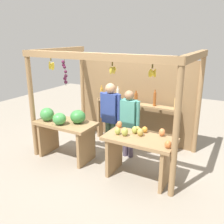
{
  "coord_description": "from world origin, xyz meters",
  "views": [
    {
      "loc": [
        2.31,
        -4.35,
        2.5
      ],
      "look_at": [
        0.0,
        -0.18,
        1.0
      ],
      "focal_mm": 39.48,
      "sensor_mm": 36.0,
      "label": 1
    }
  ],
  "objects": [
    {
      "name": "ground_plane",
      "position": [
        0.0,
        0.0,
        0.0
      ],
      "size": [
        12.0,
        12.0,
        0.0
      ],
      "primitive_type": "plane",
      "color": "gray",
      "rests_on": "ground"
    },
    {
      "name": "market_stall",
      "position": [
        -0.0,
        0.4,
        1.3
      ],
      "size": [
        3.1,
        1.89,
        2.22
      ],
      "color": "#99754C",
      "rests_on": "ground"
    },
    {
      "name": "fruit_counter_left",
      "position": [
        -0.83,
        -0.69,
        0.7
      ],
      "size": [
        1.25,
        0.67,
        1.07
      ],
      "color": "#99754C",
      "rests_on": "ground"
    },
    {
      "name": "fruit_counter_right",
      "position": [
        0.81,
        -0.66,
        0.6
      ],
      "size": [
        1.26,
        0.65,
        0.94
      ],
      "color": "#99754C",
      "rests_on": "ground"
    },
    {
      "name": "bottle_shelf_unit",
      "position": [
        0.14,
        0.67,
        0.78
      ],
      "size": [
        1.99,
        0.22,
        1.36
      ],
      "color": "#99754C",
      "rests_on": "ground"
    },
    {
      "name": "vendor_man",
      "position": [
        -0.1,
        -0.06,
        0.93
      ],
      "size": [
        0.48,
        0.21,
        1.56
      ],
      "rotation": [
        0.0,
        0.0,
        -0.05
      ],
      "color": "#3E5E48",
      "rests_on": "ground"
    },
    {
      "name": "vendor_woman",
      "position": [
        0.29,
        -0.0,
        0.85
      ],
      "size": [
        0.48,
        0.2,
        1.44
      ],
      "rotation": [
        0.0,
        0.0,
        -0.09
      ],
      "color": "#473D50",
      "rests_on": "ground"
    }
  ]
}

